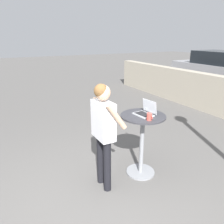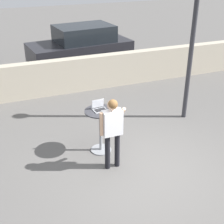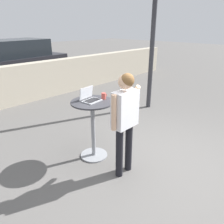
# 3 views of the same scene
# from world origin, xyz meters

# --- Properties ---
(ground_plane) EXTENTS (50.00, 50.00, 0.00)m
(ground_plane) POSITION_xyz_m (0.00, 0.00, 0.00)
(ground_plane) COLOR #5B5956
(cafe_table) EXTENTS (0.70, 0.70, 1.03)m
(cafe_table) POSITION_xyz_m (-0.57, 1.08, 0.66)
(cafe_table) COLOR gray
(cafe_table) RESTS_ON ground_plane
(laptop) EXTENTS (0.31, 0.27, 0.22)m
(laptop) POSITION_xyz_m (-0.57, 1.13, 1.08)
(laptop) COLOR #B7BABF
(laptop) RESTS_ON cafe_table
(coffee_mug) EXTENTS (0.12, 0.08, 0.10)m
(coffee_mug) POSITION_xyz_m (-0.35, 1.03, 1.08)
(coffee_mug) COLOR #C14C42
(coffee_mug) RESTS_ON cafe_table
(standing_person) EXTENTS (0.54, 0.35, 1.59)m
(standing_person) POSITION_xyz_m (-0.56, 0.39, 1.00)
(standing_person) COLOR black
(standing_person) RESTS_ON ground_plane
(parked_car_further_down) EXTENTS (3.92, 1.96, 1.60)m
(parked_car_further_down) POSITION_xyz_m (-4.35, 7.87, 0.81)
(parked_car_further_down) COLOR #9E9EA3
(parked_car_further_down) RESTS_ON ground_plane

